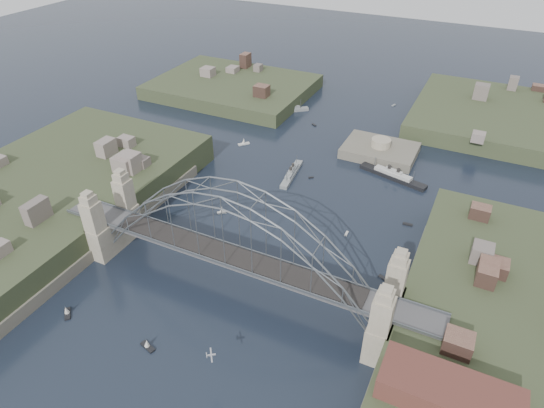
% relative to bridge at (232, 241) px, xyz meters
% --- Properties ---
extents(ground, '(500.00, 500.00, 0.00)m').
position_rel_bridge_xyz_m(ground, '(0.00, 0.00, -12.32)').
color(ground, black).
rests_on(ground, ground).
extents(bridge, '(84.00, 13.80, 24.60)m').
position_rel_bridge_xyz_m(bridge, '(0.00, 0.00, 0.00)').
color(bridge, '#4C4C4E').
rests_on(bridge, ground).
extents(shore_west, '(50.50, 90.00, 12.00)m').
position_rel_bridge_xyz_m(shore_west, '(-57.32, 0.00, -10.35)').
color(shore_west, '#323C22').
rests_on(shore_west, ground).
extents(shore_east, '(50.50, 90.00, 12.00)m').
position_rel_bridge_xyz_m(shore_east, '(57.32, 0.00, -10.35)').
color(shore_east, '#323C22').
rests_on(shore_east, ground).
extents(headland_nw, '(60.00, 45.00, 9.00)m').
position_rel_bridge_xyz_m(headland_nw, '(-55.00, 95.00, -11.82)').
color(headland_nw, '#323C22').
rests_on(headland_nw, ground).
extents(headland_ne, '(70.00, 55.00, 9.50)m').
position_rel_bridge_xyz_m(headland_ne, '(50.00, 110.00, -11.57)').
color(headland_ne, '#323C22').
rests_on(headland_ne, ground).
extents(fort_island, '(22.00, 16.00, 9.40)m').
position_rel_bridge_xyz_m(fort_island, '(12.00, 70.00, -12.66)').
color(fort_island, '#5F5A4C').
rests_on(fort_island, ground).
extents(wharf_shed, '(20.00, 8.00, 4.00)m').
position_rel_bridge_xyz_m(wharf_shed, '(44.00, -14.00, -2.32)').
color(wharf_shed, '#592D26').
rests_on(wharf_shed, shore_east).
extents(naval_cruiser_near, '(3.86, 15.86, 4.72)m').
position_rel_bridge_xyz_m(naval_cruiser_near, '(-7.52, 46.47, -11.59)').
color(naval_cruiser_near, gray).
rests_on(naval_cruiser_near, ground).
extents(naval_cruiser_far, '(12.42, 10.72, 4.88)m').
position_rel_bridge_xyz_m(naval_cruiser_far, '(-26.89, 87.89, -11.56)').
color(naval_cruiser_far, gray).
rests_on(naval_cruiser_far, ground).
extents(ocean_liner, '(20.44, 7.98, 5.01)m').
position_rel_bridge_xyz_m(ocean_liner, '(19.13, 58.02, -11.55)').
color(ocean_liner, black).
rests_on(ocean_liner, ground).
extents(aeroplane, '(1.96, 2.49, 0.43)m').
position_rel_bridge_xyz_m(aeroplane, '(8.06, -21.61, -5.20)').
color(aeroplane, '#B1B2B8').
extents(small_boat_a, '(2.39, 2.10, 2.38)m').
position_rel_bridge_xyz_m(small_boat_a, '(-16.21, 21.65, -11.46)').
color(small_boat_a, '#BABAB6').
rests_on(small_boat_a, ground).
extents(small_boat_b, '(0.63, 1.75, 0.45)m').
position_rel_bridge_xyz_m(small_boat_b, '(15.59, 27.32, -12.17)').
color(small_boat_b, '#BABAB6').
rests_on(small_boat_b, ground).
extents(small_boat_c, '(3.36, 1.88, 2.38)m').
position_rel_bridge_xyz_m(small_boat_c, '(-6.57, -20.77, -11.60)').
color(small_boat_c, '#BABAB6').
rests_on(small_boat_c, ground).
extents(small_boat_d, '(2.47, 0.94, 0.45)m').
position_rel_bridge_xyz_m(small_boat_d, '(28.09, 37.57, -12.17)').
color(small_boat_d, '#BABAB6').
rests_on(small_boat_d, ground).
extents(small_boat_e, '(3.38, 3.65, 2.38)m').
position_rel_bridge_xyz_m(small_boat_e, '(-29.48, 57.62, -11.69)').
color(small_boat_e, '#BABAB6').
rests_on(small_boat_e, ground).
extents(small_boat_f, '(1.45, 1.16, 0.45)m').
position_rel_bridge_xyz_m(small_boat_f, '(-1.99, 47.75, -12.17)').
color(small_boat_f, '#BABAB6').
rests_on(small_boat_f, ground).
extents(small_boat_h, '(2.03, 1.73, 0.45)m').
position_rel_bridge_xyz_m(small_boat_h, '(-14.25, 80.96, -12.17)').
color(small_boat_h, '#BABAB6').
rests_on(small_boat_h, ground).
extents(small_boat_i, '(2.39, 1.40, 0.45)m').
position_rel_bridge_xyz_m(small_boat_i, '(27.64, 16.09, -12.17)').
color(small_boat_i, '#BABAB6').
rests_on(small_boat_i, ground).
extents(small_boat_j, '(3.05, 3.02, 2.38)m').
position_rel_bridge_xyz_m(small_boat_j, '(-25.92, -21.29, -11.61)').
color(small_boat_j, '#BABAB6').
rests_on(small_boat_j, ground).
extents(small_boat_k, '(1.31, 2.13, 0.45)m').
position_rel_bridge_xyz_m(small_boat_k, '(6.57, 110.36, -12.17)').
color(small_boat_k, '#BABAB6').
rests_on(small_boat_k, ground).
extents(small_boat_l, '(2.97, 1.66, 0.45)m').
position_rel_bridge_xyz_m(small_boat_l, '(-37.68, 30.57, -12.17)').
color(small_boat_l, '#BABAB6').
rests_on(small_boat_l, ground).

